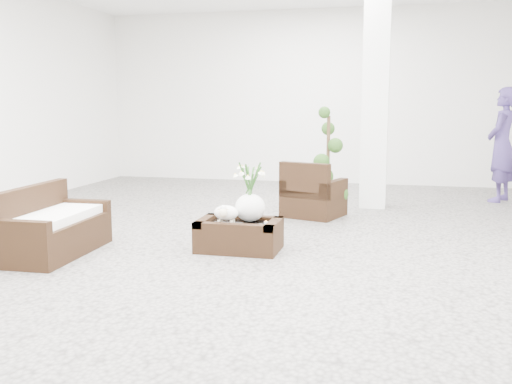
% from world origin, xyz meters
% --- Properties ---
extents(ground, '(11.00, 11.00, 0.00)m').
position_xyz_m(ground, '(0.00, 0.00, 0.00)').
color(ground, gray).
rests_on(ground, ground).
extents(column, '(0.40, 0.40, 3.50)m').
position_xyz_m(column, '(1.20, 2.80, 1.75)').
color(column, white).
rests_on(column, ground).
extents(coffee_table, '(0.90, 0.60, 0.31)m').
position_xyz_m(coffee_table, '(-0.12, -0.39, 0.16)').
color(coffee_table, black).
rests_on(coffee_table, ground).
extents(sheep_figurine, '(0.28, 0.23, 0.21)m').
position_xyz_m(sheep_figurine, '(-0.24, -0.49, 0.42)').
color(sheep_figurine, white).
rests_on(sheep_figurine, coffee_table).
extents(planter_narcissus, '(0.44, 0.44, 0.80)m').
position_xyz_m(planter_narcissus, '(-0.02, -0.29, 0.71)').
color(planter_narcissus, white).
rests_on(planter_narcissus, coffee_table).
extents(tealight, '(0.04, 0.04, 0.03)m').
position_xyz_m(tealight, '(0.18, -0.37, 0.33)').
color(tealight, white).
rests_on(tealight, coffee_table).
extents(armchair, '(0.94, 0.92, 0.80)m').
position_xyz_m(armchair, '(0.40, 1.81, 0.40)').
color(armchair, black).
rests_on(armchair, ground).
extents(loveseat, '(0.70, 1.40, 0.74)m').
position_xyz_m(loveseat, '(-2.02, -1.02, 0.37)').
color(loveseat, black).
rests_on(loveseat, ground).
extents(topiary, '(0.41, 0.41, 1.55)m').
position_xyz_m(topiary, '(0.57, 2.01, 0.77)').
color(topiary, '#214014').
rests_on(topiary, ground).
extents(shopper, '(0.70, 0.82, 1.89)m').
position_xyz_m(shopper, '(3.23, 3.82, 0.95)').
color(shopper, '#41316D').
rests_on(shopper, ground).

